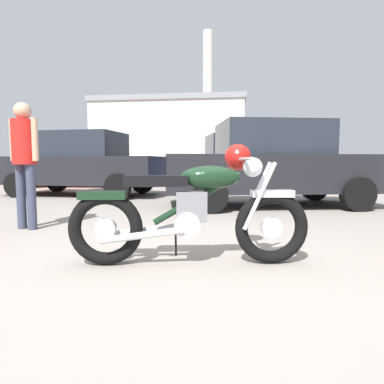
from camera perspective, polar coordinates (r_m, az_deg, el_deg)
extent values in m
plane|color=gray|center=(3.04, -1.35, -11.87)|extent=(80.00, 80.00, 0.00)
torus|color=black|center=(3.01, 13.46, -5.93)|extent=(0.65, 0.17, 0.64)
cylinder|color=silver|center=(3.01, 13.46, -5.93)|extent=(0.19, 0.10, 0.18)
torus|color=black|center=(2.97, -14.58, -6.08)|extent=(0.65, 0.17, 0.64)
cylinder|color=silver|center=(2.97, -14.58, -6.08)|extent=(0.19, 0.10, 0.18)
cube|color=silver|center=(2.96, 13.58, -0.23)|extent=(0.37, 0.17, 0.06)
cube|color=black|center=(2.93, -15.09, -0.51)|extent=(0.41, 0.17, 0.07)
cylinder|color=silver|center=(3.01, 10.87, -0.42)|extent=(0.29, 0.06, 0.58)
cylinder|color=silver|center=(2.86, 11.54, -0.71)|extent=(0.29, 0.06, 0.58)
sphere|color=silver|center=(2.91, 10.39, 4.20)|extent=(0.17, 0.17, 0.17)
cylinder|color=silver|center=(2.89, 8.86, 5.61)|extent=(0.09, 0.62, 0.03)
sphere|color=#B21914|center=(3.19, 7.85, 5.94)|extent=(0.25, 0.25, 0.25)
cylinder|color=black|center=(2.86, 0.80, -1.11)|extent=(0.76, 0.13, 0.47)
ellipsoid|color=black|center=(2.86, 3.13, 2.53)|extent=(0.54, 0.27, 0.20)
cube|color=black|center=(2.85, -6.12, 1.90)|extent=(0.56, 0.25, 0.09)
cube|color=slate|center=(2.87, -0.08, -2.46)|extent=(0.28, 0.21, 0.26)
cylinder|color=silver|center=(2.89, -0.88, -5.41)|extent=(0.24, 0.22, 0.22)
cylinder|color=silver|center=(3.02, -8.18, -6.55)|extent=(0.70, 0.13, 0.14)
cylinder|color=silver|center=(2.83, -8.62, -7.37)|extent=(0.70, 0.13, 0.14)
cylinder|color=black|center=(3.10, -2.80, -8.48)|extent=(0.04, 0.24, 0.33)
cylinder|color=#383D51|center=(4.85, -25.82, -0.80)|extent=(0.12, 0.12, 0.86)
cylinder|color=#383D51|center=(4.98, -27.24, -0.71)|extent=(0.12, 0.12, 0.86)
cylinder|color=red|center=(4.90, -26.88, 7.65)|extent=(0.30, 0.30, 0.58)
cylinder|color=tan|center=(4.76, -25.34, 8.15)|extent=(0.08, 0.08, 0.55)
cylinder|color=tan|center=(5.04, -28.36, 7.83)|extent=(0.08, 0.08, 0.55)
sphere|color=tan|center=(4.94, -27.08, 12.29)|extent=(0.22, 0.22, 0.22)
cylinder|color=black|center=(13.27, -11.98, 2.56)|extent=(0.62, 0.21, 0.62)
cylinder|color=black|center=(11.63, -14.39, 2.15)|extent=(0.62, 0.21, 0.62)
cylinder|color=black|center=(14.27, -22.44, 2.45)|extent=(0.62, 0.21, 0.62)
cylinder|color=black|center=(12.76, -25.94, 2.05)|extent=(0.62, 0.21, 0.62)
cube|color=red|center=(12.91, -18.87, 3.92)|extent=(4.22, 1.77, 0.72)
cube|color=#232833|center=(12.91, -18.96, 6.94)|extent=(2.02, 1.58, 0.64)
cylinder|color=black|center=(8.21, 20.25, 0.80)|extent=(0.64, 0.30, 0.62)
cylinder|color=black|center=(6.71, 26.58, -0.34)|extent=(0.64, 0.30, 0.62)
cylinder|color=black|center=(7.46, 1.18, 0.71)|extent=(0.64, 0.30, 0.62)
cylinder|color=black|center=(5.76, 3.11, -0.62)|extent=(0.64, 0.30, 0.62)
cube|color=black|center=(6.89, 13.26, 3.20)|extent=(4.42, 2.37, 0.72)
cube|color=#232833|center=(6.90, 13.37, 8.85)|extent=(2.22, 1.86, 0.64)
cylinder|color=black|center=(9.42, -27.81, 1.04)|extent=(0.64, 0.28, 0.62)
cylinder|color=black|center=(10.82, -22.12, 1.72)|extent=(0.64, 0.28, 0.62)
cylinder|color=black|center=(8.02, -12.57, 0.90)|extent=(0.64, 0.28, 0.62)
cylinder|color=black|center=(9.62, -8.49, 1.66)|extent=(0.64, 0.28, 0.62)
cube|color=black|center=(9.37, -18.12, 3.57)|extent=(4.38, 2.23, 0.72)
cube|color=#232833|center=(9.38, -18.24, 7.72)|extent=(2.18, 1.80, 0.64)
cylinder|color=black|center=(18.18, -11.76, 3.24)|extent=(0.63, 0.25, 0.62)
cylinder|color=black|center=(16.50, -12.92, 3.03)|extent=(0.63, 0.25, 0.62)
cylinder|color=black|center=(18.89, -19.83, 3.11)|extent=(0.63, 0.25, 0.62)
cylinder|color=black|center=(17.28, -21.71, 2.89)|extent=(0.63, 0.25, 0.62)
cube|color=red|center=(17.65, -16.64, 4.25)|extent=(4.32, 2.04, 0.72)
cube|color=#232833|center=(17.66, -16.70, 6.45)|extent=(2.11, 1.71, 0.64)
cylinder|color=black|center=(12.56, 18.37, 2.31)|extent=(0.67, 0.32, 0.64)
cylinder|color=black|center=(10.99, 22.27, 1.81)|extent=(0.67, 0.32, 0.64)
cylinder|color=black|center=(11.60, 4.83, 2.34)|extent=(0.67, 0.32, 0.64)
cylinder|color=black|center=(9.89, 6.89, 1.83)|extent=(0.67, 0.32, 0.64)
cube|color=#2D4784|center=(11.15, 13.35, 4.01)|extent=(4.94, 2.60, 0.74)
cube|color=#232833|center=(11.06, 11.96, 7.70)|extent=(3.74, 2.22, 0.68)
cylinder|color=black|center=(16.99, 2.66, 3.21)|extent=(0.65, 0.31, 0.62)
cylinder|color=black|center=(18.69, 1.83, 3.39)|extent=(0.65, 0.31, 0.62)
cylinder|color=black|center=(17.61, 11.38, 3.19)|extent=(0.65, 0.31, 0.62)
cylinder|color=black|center=(19.26, 9.83, 3.37)|extent=(0.65, 0.31, 0.62)
cube|color=#ADB2BC|center=(18.08, 6.48, 4.45)|extent=(4.44, 2.43, 0.72)
cube|color=#232833|center=(18.08, 6.50, 6.60)|extent=(2.24, 1.89, 0.64)
cube|color=beige|center=(36.70, -3.21, 9.03)|extent=(15.55, 10.85, 6.72)
cube|color=gray|center=(37.11, -3.24, 14.60)|extent=(15.87, 11.17, 0.50)
cylinder|color=beige|center=(37.42, 2.75, 20.28)|extent=(1.10, 1.10, 7.83)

